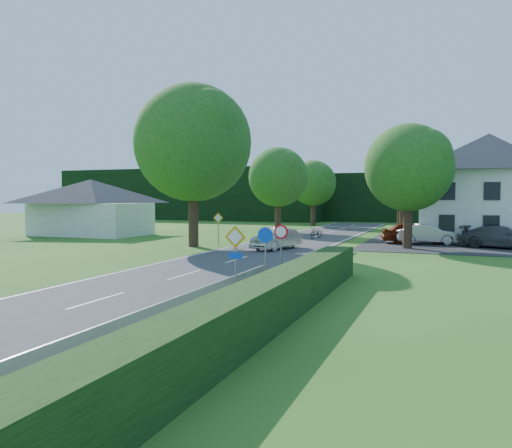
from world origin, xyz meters
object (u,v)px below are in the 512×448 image
at_px(motorcycle, 316,233).
at_px(parked_car_silver_a, 427,234).
at_px(parked_car_grey, 502,237).
at_px(parked_car_silver_b, 503,236).
at_px(moving_car, 277,239).
at_px(parked_car_red, 414,233).
at_px(parasol, 466,228).
at_px(streetlight, 404,185).

relative_size(motorcycle, parked_car_silver_a, 0.40).
height_order(parked_car_grey, parked_car_silver_b, parked_car_grey).
xyz_separation_m(moving_car, parked_car_red, (8.38, 7.86, 0.11)).
bearing_deg(motorcycle, parked_car_silver_b, 13.58).
xyz_separation_m(motorcycle, parked_car_silver_b, (14.31, -0.55, 0.17)).
bearing_deg(parasol, parked_car_red, -140.25).
distance_m(motorcycle, parasol, 11.87).
xyz_separation_m(motorcycle, parked_car_red, (8.06, -1.68, 0.34)).
bearing_deg(moving_car, parked_car_silver_a, 54.62).
bearing_deg(parked_car_grey, parasol, 41.81).
distance_m(parked_car_silver_a, parasol, 4.31).
bearing_deg(parked_car_silver_a, streetlight, 126.39).
bearing_deg(parked_car_silver_b, parked_car_grey, 149.62).
height_order(streetlight, parked_car_silver_b, streetlight).
distance_m(moving_car, parked_car_grey, 15.60).
height_order(parked_car_red, parked_car_silver_b, parked_car_red).
height_order(streetlight, parked_car_red, streetlight).
relative_size(parked_car_red, parasol, 2.06).
distance_m(parked_car_red, parked_car_silver_a, 1.00).
distance_m(moving_car, motorcycle, 9.54).
xyz_separation_m(streetlight, motorcycle, (-7.45, 3.59, -3.95)).
bearing_deg(streetlight, parked_car_silver_b, 23.91).
bearing_deg(parked_car_grey, parked_car_red, 91.75).
bearing_deg(parked_car_grey, parked_car_silver_b, 9.24).
bearing_deg(moving_car, parked_car_red, 58.56).
xyz_separation_m(moving_car, parked_car_silver_a, (9.35, 7.63, 0.04)).
bearing_deg(parked_car_silver_b, motorcycle, 64.75).
relative_size(parked_car_red, parked_car_silver_b, 1.03).
bearing_deg(parasol, parked_car_silver_b, -37.70).
relative_size(streetlight, parked_car_silver_b, 1.72).
xyz_separation_m(parked_car_red, parked_car_silver_b, (6.24, 1.13, -0.17)).
xyz_separation_m(parked_car_red, parasol, (3.71, 3.08, 0.23)).
bearing_deg(moving_car, parked_car_grey, 39.20).
height_order(parked_car_red, parked_car_grey, parked_car_red).
relative_size(streetlight, moving_car, 1.87).
height_order(motorcycle, parked_car_red, parked_car_red).
height_order(moving_car, parked_car_silver_b, moving_car).
height_order(parked_car_silver_a, parasol, parasol).
bearing_deg(streetlight, moving_car, -142.56).
bearing_deg(streetlight, parked_car_silver_a, 46.76).
distance_m(motorcycle, parked_car_red, 8.24).
xyz_separation_m(streetlight, moving_car, (-7.76, -5.94, -3.72)).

